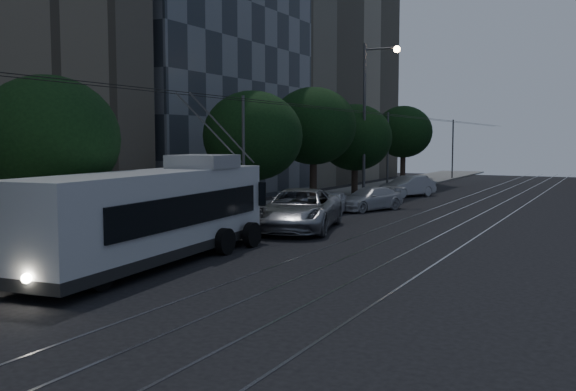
# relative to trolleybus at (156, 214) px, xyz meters

# --- Properties ---
(ground) EXTENTS (120.00, 120.00, 0.00)m
(ground) POSITION_rel_trolleybus_xyz_m (3.38, -1.46, -1.60)
(ground) COLOR black
(ground) RESTS_ON ground
(sidewalk) EXTENTS (5.00, 90.00, 0.15)m
(sidewalk) POSITION_rel_trolleybus_xyz_m (-4.12, 18.54, -1.53)
(sidewalk) COLOR gray
(sidewalk) RESTS_ON ground
(tram_rails) EXTENTS (4.52, 90.00, 0.02)m
(tram_rails) POSITION_rel_trolleybus_xyz_m (5.88, 18.54, -1.59)
(tram_rails) COLOR #9B9BA4
(tram_rails) RESTS_ON ground
(overhead_wires) EXTENTS (2.23, 90.00, 6.00)m
(overhead_wires) POSITION_rel_trolleybus_xyz_m (-1.59, 18.54, 1.87)
(overhead_wires) COLOR black
(overhead_wires) RESTS_ON ground
(building_glass_mid) EXTENTS (14.40, 18.40, 26.80)m
(building_glass_mid) POSITION_rel_trolleybus_xyz_m (-15.62, 20.54, 11.82)
(building_glass_mid) COLOR #323840
(building_glass_mid) RESTS_ON ground
(building_tan_far) EXTENTS (14.40, 22.40, 34.80)m
(building_tan_far) POSITION_rel_trolleybus_xyz_m (-15.62, 40.54, 15.82)
(building_tan_far) COLOR gray
(building_tan_far) RESTS_ON ground
(trolleybus) EXTENTS (3.51, 11.69, 5.63)m
(trolleybus) POSITION_rel_trolleybus_xyz_m (0.00, 0.00, 0.00)
(trolleybus) COLOR silver
(trolleybus) RESTS_ON ground
(pickup_silver) EXTENTS (4.60, 7.12, 1.83)m
(pickup_silver) POSITION_rel_trolleybus_xyz_m (0.68, 9.01, -0.69)
(pickup_silver) COLOR #9C9EA4
(pickup_silver) RESTS_ON ground
(car_white_a) EXTENTS (2.13, 3.76, 1.21)m
(car_white_a) POSITION_rel_trolleybus_xyz_m (-0.57, 15.61, -1.00)
(car_white_a) COLOR silver
(car_white_a) RESTS_ON ground
(car_white_b) EXTENTS (3.40, 4.87, 1.31)m
(car_white_b) POSITION_rel_trolleybus_xyz_m (0.60, 18.04, -0.95)
(car_white_b) COLOR silver
(car_white_b) RESTS_ON ground
(car_white_c) EXTENTS (3.24, 4.64, 1.45)m
(car_white_c) POSITION_rel_trolleybus_xyz_m (-0.06, 27.54, -0.88)
(car_white_c) COLOR #BDBCC1
(car_white_c) RESTS_ON ground
(car_white_d) EXTENTS (1.94, 3.97, 1.30)m
(car_white_d) POSITION_rel_trolleybus_xyz_m (-0.92, 32.81, -0.95)
(car_white_d) COLOR silver
(car_white_d) RESTS_ON ground
(tree_1) EXTENTS (4.71, 4.71, 6.15)m
(tree_1) POSITION_rel_trolleybus_xyz_m (-3.62, -1.05, 2.42)
(tree_1) COLOR #2F211A
(tree_1) RESTS_ON ground
(tree_2) EXTENTS (5.09, 5.09, 6.50)m
(tree_2) POSITION_rel_trolleybus_xyz_m (-3.41, 11.87, 2.59)
(tree_2) COLOR #2F211A
(tree_2) RESTS_ON ground
(tree_3) EXTENTS (5.13, 5.13, 7.13)m
(tree_3) POSITION_rel_trolleybus_xyz_m (-3.12, 18.45, 3.21)
(tree_3) COLOR #2F211A
(tree_3) RESTS_ON ground
(tree_4) EXTENTS (5.08, 5.08, 6.45)m
(tree_4) POSITION_rel_trolleybus_xyz_m (-3.12, 25.13, 2.55)
(tree_4) COLOR #2F211A
(tree_4) RESTS_ON ground
(tree_5) EXTENTS (4.82, 4.82, 6.84)m
(tree_5) POSITION_rel_trolleybus_xyz_m (-3.12, 36.03, 3.05)
(tree_5) COLOR #2F211A
(tree_5) RESTS_ON ground
(streetlamp_far) EXTENTS (2.47, 0.44, 10.24)m
(streetlamp_far) POSITION_rel_trolleybus_xyz_m (-1.40, 23.48, 4.55)
(streetlamp_far) COLOR #505052
(streetlamp_far) RESTS_ON ground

